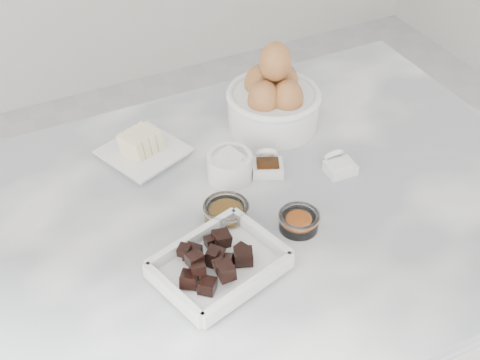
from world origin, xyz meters
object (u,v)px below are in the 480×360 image
chocolate_dish (219,263)px  vanilla_spoon (267,164)px  butter_plate (142,148)px  zest_bowl (299,220)px  sugar_ramekin (230,165)px  egg_bowl (273,99)px  salt_spoon (339,164)px  honey_bowl (226,212)px

chocolate_dish → vanilla_spoon: chocolate_dish is taller
butter_plate → zest_bowl: bearing=-61.2°
chocolate_dish → sugar_ramekin: chocolate_dish is taller
egg_bowl → salt_spoon: bearing=-78.6°
chocolate_dish → zest_bowl: (0.17, 0.03, -0.01)m
zest_bowl → salt_spoon: size_ratio=1.05×
chocolate_dish → zest_bowl: bearing=11.3°
butter_plate → honey_bowl: bearing=-74.2°
egg_bowl → zest_bowl: egg_bowl is taller
egg_bowl → salt_spoon: size_ratio=2.85×
vanilla_spoon → butter_plate: bearing=143.1°
honey_bowl → vanilla_spoon: (0.13, 0.09, -0.00)m
chocolate_dish → salt_spoon: chocolate_dish is taller
butter_plate → zest_bowl: 0.35m
chocolate_dish → sugar_ramekin: (0.12, 0.21, 0.01)m
butter_plate → egg_bowl: 0.28m
sugar_ramekin → zest_bowl: size_ratio=1.18×
sugar_ramekin → egg_bowl: (0.16, 0.12, 0.03)m
egg_bowl → vanilla_spoon: size_ratio=2.30×
butter_plate → sugar_ramekin: 0.18m
sugar_ramekin → butter_plate: bearing=133.0°
sugar_ramekin → vanilla_spoon: 0.07m
zest_bowl → vanilla_spoon: size_ratio=0.85×
chocolate_dish → sugar_ramekin: size_ratio=2.73×
chocolate_dish → zest_bowl: size_ratio=3.21×
sugar_ramekin → honey_bowl: sugar_ramekin is taller
sugar_ramekin → salt_spoon: sugar_ramekin is taller
zest_bowl → vanilla_spoon: (0.03, 0.16, -0.00)m
butter_plate → salt_spoon: (0.32, -0.21, -0.01)m
butter_plate → salt_spoon: bearing=-33.1°
zest_bowl → salt_spoon: salt_spoon is taller
egg_bowl → sugar_ramekin: bearing=-143.2°
butter_plate → egg_bowl: egg_bowl is taller
sugar_ramekin → egg_bowl: size_ratio=0.44×
butter_plate → egg_bowl: (0.28, -0.02, 0.04)m
chocolate_dish → butter_plate: 0.34m
chocolate_dish → honey_bowl: (0.06, 0.11, -0.00)m
butter_plate → sugar_ramekin: (0.12, -0.13, 0.01)m
honey_bowl → zest_bowl: (0.10, -0.07, -0.00)m
chocolate_dish → egg_bowl: 0.43m
egg_bowl → salt_spoon: (0.04, -0.19, -0.05)m
honey_bowl → zest_bowl: 0.13m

